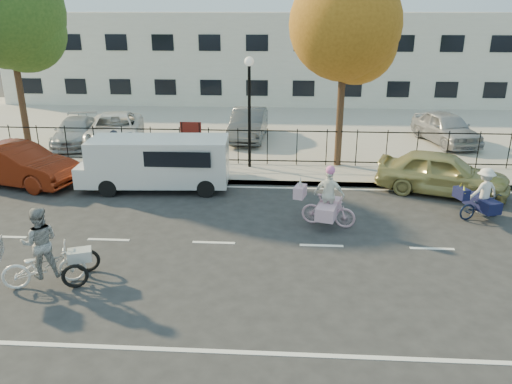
# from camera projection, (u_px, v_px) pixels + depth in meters

# --- Properties ---
(ground) EXTENTS (120.00, 120.00, 0.00)m
(ground) POSITION_uv_depth(u_px,v_px,m) (214.00, 243.00, 13.94)
(ground) COLOR #333334
(road_markings) EXTENTS (60.00, 9.52, 0.01)m
(road_markings) POSITION_uv_depth(u_px,v_px,m) (214.00, 243.00, 13.94)
(road_markings) COLOR silver
(road_markings) RESTS_ON ground
(curb) EXTENTS (60.00, 0.10, 0.15)m
(curb) POSITION_uv_depth(u_px,v_px,m) (233.00, 182.00, 18.65)
(curb) COLOR #A8A399
(curb) RESTS_ON ground
(sidewalk) EXTENTS (60.00, 2.20, 0.15)m
(sidewalk) POSITION_uv_depth(u_px,v_px,m) (236.00, 173.00, 19.63)
(sidewalk) COLOR #A8A399
(sidewalk) RESTS_ON ground
(parking_lot) EXTENTS (60.00, 15.60, 0.15)m
(parking_lot) POSITION_uv_depth(u_px,v_px,m) (252.00, 125.00, 27.98)
(parking_lot) COLOR #A8A399
(parking_lot) RESTS_ON ground
(iron_fence) EXTENTS (58.00, 0.06, 1.50)m
(iron_fence) POSITION_uv_depth(u_px,v_px,m) (238.00, 146.00, 20.38)
(iron_fence) COLOR black
(iron_fence) RESTS_ON sidewalk
(building) EXTENTS (34.00, 10.00, 6.00)m
(building) POSITION_uv_depth(u_px,v_px,m) (261.00, 56.00, 36.35)
(building) COLOR silver
(building) RESTS_ON ground
(lamppost) EXTENTS (0.36, 0.36, 4.33)m
(lamppost) POSITION_uv_depth(u_px,v_px,m) (249.00, 93.00, 19.22)
(lamppost) COLOR black
(lamppost) RESTS_ON sidewalk
(street_sign) EXTENTS (0.85, 0.06, 1.80)m
(street_sign) POSITION_uv_depth(u_px,v_px,m) (191.00, 135.00, 19.94)
(street_sign) COLOR black
(street_sign) RESTS_ON sidewalk
(zebra_trike) EXTENTS (2.26, 1.51, 1.95)m
(zebra_trike) POSITION_uv_depth(u_px,v_px,m) (42.00, 256.00, 11.56)
(zebra_trike) COLOR white
(zebra_trike) RESTS_ON ground
(unicorn_bike) EXTENTS (1.92, 1.38, 1.89)m
(unicorn_bike) POSITION_uv_depth(u_px,v_px,m) (328.00, 204.00, 14.82)
(unicorn_bike) COLOR #E0AAC0
(unicorn_bike) RESTS_ON ground
(bull_bike) EXTENTS (1.81, 1.28, 1.63)m
(bull_bike) POSITION_uv_depth(u_px,v_px,m) (482.00, 199.00, 15.37)
(bull_bike) COLOR black
(bull_bike) RESTS_ON ground
(white_van) EXTENTS (5.38, 2.06, 1.88)m
(white_van) POSITION_uv_depth(u_px,v_px,m) (157.00, 162.00, 17.79)
(white_van) COLOR white
(white_van) RESTS_ON ground
(red_sedan) EXTENTS (4.92, 2.82, 1.53)m
(red_sedan) POSITION_uv_depth(u_px,v_px,m) (17.00, 165.00, 18.36)
(red_sedan) COLOR #631C0B
(red_sedan) RESTS_ON ground
(gold_sedan) EXTENTS (4.79, 3.19, 1.52)m
(gold_sedan) POSITION_uv_depth(u_px,v_px,m) (442.00, 173.00, 17.46)
(gold_sedan) COLOR tan
(gold_sedan) RESTS_ON ground
(pedestrian) EXTENTS (0.71, 0.52, 1.77)m
(pedestrian) POSITION_uv_depth(u_px,v_px,m) (115.00, 153.00, 18.91)
(pedestrian) COLOR black
(pedestrian) RESTS_ON sidewalk
(lot_car_a) EXTENTS (2.42, 4.37, 1.20)m
(lot_car_a) POSITION_uv_depth(u_px,v_px,m) (75.00, 132.00, 23.42)
(lot_car_a) COLOR #AAADB2
(lot_car_a) RESTS_ON parking_lot
(lot_car_b) EXTENTS (3.40, 5.51, 1.43)m
(lot_car_b) POSITION_uv_depth(u_px,v_px,m) (115.00, 129.00, 23.36)
(lot_car_b) COLOR white
(lot_car_b) RESTS_ON parking_lot
(lot_car_c) EXTENTS (1.74, 4.51, 1.46)m
(lot_car_c) POSITION_uv_depth(u_px,v_px,m) (248.00, 124.00, 24.35)
(lot_car_c) COLOR #4C4F53
(lot_car_c) RESTS_ON parking_lot
(lot_car_d) EXTENTS (2.70, 4.62, 1.48)m
(lot_car_d) POSITION_uv_depth(u_px,v_px,m) (446.00, 128.00, 23.56)
(lot_car_d) COLOR #9E9FA6
(lot_car_d) RESTS_ON parking_lot
(tree_west) EXTENTS (4.53, 4.53, 8.31)m
(tree_west) POSITION_uv_depth(u_px,v_px,m) (13.00, 18.00, 20.23)
(tree_west) COLOR #442D1D
(tree_west) RESTS_ON ground
(tree_mid) EXTENTS (4.22, 4.22, 7.74)m
(tree_mid) POSITION_uv_depth(u_px,v_px,m) (348.00, 30.00, 18.73)
(tree_mid) COLOR #442D1D
(tree_mid) RESTS_ON ground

